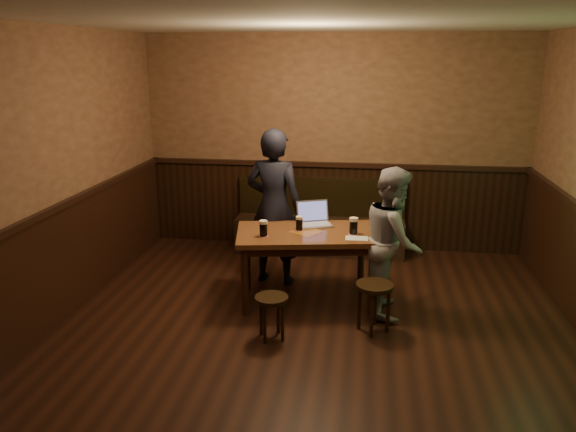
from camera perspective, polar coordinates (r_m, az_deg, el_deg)
The scene contains 12 objects.
room at distance 4.76m, azimuth 2.51°, elevation -0.08°, with size 5.04×6.04×2.84m.
bench at distance 7.44m, azimuth 3.25°, elevation -1.25°, with size 2.20×0.50×0.95m.
pub_table at distance 5.82m, azimuth 1.90°, elevation -2.55°, with size 1.55×1.06×0.77m.
stool_left at distance 5.17m, azimuth -1.68°, elevation -9.03°, with size 0.40×0.40×0.42m.
stool_right at distance 5.34m, azimuth 8.77°, elevation -7.78°, with size 0.39×0.39×0.48m.
pint_left at distance 5.62m, azimuth -2.51°, elevation -1.27°, with size 0.11×0.11×0.17m.
pint_mid at distance 5.81m, azimuth 1.15°, elevation -0.76°, with size 0.10×0.10×0.15m.
pint_right at distance 5.72m, azimuth 6.67°, elevation -1.00°, with size 0.11×0.11×0.18m.
laptop at distance 6.03m, azimuth 2.66°, elevation -0.27°, with size 0.43×0.39×0.25m.
menu at distance 5.62m, azimuth 6.98°, elevation -2.25°, with size 0.22×0.15×0.00m, color silver.
person_suit at distance 6.27m, azimuth -1.42°, elevation 0.91°, with size 0.64×0.42×1.77m, color black.
person_grey at distance 5.66m, azimuth 10.63°, elevation -2.53°, with size 0.72×0.56×1.49m, color #96969B.
Camera 1 is at (0.45, -4.34, 2.52)m, focal length 35.00 mm.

